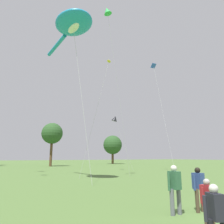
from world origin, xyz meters
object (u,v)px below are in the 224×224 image
object	(u,v)px
big_show_kite	(73,25)
person_dark_jacket	(199,186)
tree_shrub_far	(113,145)
person_redhead_woman	(216,215)
small_kite_delta_white	(107,11)
person_child_front	(175,186)
person_tall_center	(208,200)
tree_pine_center	(52,134)
small_kite_streamer_purple	(115,119)
small_kite_diamond_red	(155,72)
small_kite_triangle_green	(108,65)

from	to	relation	value
big_show_kite	person_dark_jacket	size ratio (longest dim) A/B	9.05
person_dark_jacket	tree_shrub_far	size ratio (longest dim) A/B	0.19
big_show_kite	person_redhead_woman	distance (m)	19.15
small_kite_delta_white	tree_shrub_far	bearing A→B (deg)	170.71
person_child_front	person_dark_jacket	distance (m)	1.08
person_tall_center	tree_pine_center	xyz separation A→B (m)	(7.34, 44.42, 6.39)
person_dark_jacket	small_kite_streamer_purple	distance (m)	25.45
person_child_front	small_kite_diamond_red	distance (m)	26.19
person_dark_jacket	big_show_kite	bearing A→B (deg)	3.51
big_show_kite	person_child_front	size ratio (longest dim) A/B	8.53
small_kite_delta_white	small_kite_streamer_purple	bearing A→B (deg)	167.08
person_dark_jacket	small_kite_delta_white	xyz separation A→B (m)	(2.92, 12.38, 16.62)
person_tall_center	person_child_front	bearing A→B (deg)	-17.47
small_kite_diamond_red	small_kite_streamer_purple	xyz separation A→B (m)	(-3.78, 5.30, -6.58)
person_tall_center	person_dark_jacket	size ratio (longest dim) A/B	0.87
tree_shrub_far	small_kite_triangle_green	bearing A→B (deg)	-121.26
small_kite_triangle_green	tree_pine_center	xyz separation A→B (m)	(2.30, 29.75, -4.51)
tree_shrub_far	big_show_kite	bearing A→B (deg)	-124.88
person_redhead_woman	small_kite_delta_white	size ratio (longest dim) A/B	0.08
small_kite_delta_white	tree_pine_center	distance (m)	32.37
person_redhead_woman	small_kite_diamond_red	world-z (taller)	small_kite_diamond_red
person_tall_center	tree_shrub_far	world-z (taller)	tree_shrub_far
person_tall_center	small_kite_streamer_purple	distance (m)	27.44
person_redhead_woman	tree_pine_center	xyz separation A→B (m)	(8.63, 45.54, 6.36)
person_tall_center	person_redhead_woman	bearing A→B (deg)	129.58
person_child_front	person_dark_jacket	world-z (taller)	person_child_front
small_kite_streamer_purple	tree_shrub_far	size ratio (longest dim) A/B	0.97
person_redhead_woman	tree_shrub_far	bearing A→B (deg)	-3.28
person_redhead_woman	person_dark_jacket	xyz separation A→B (m)	(2.84, 2.62, 0.10)
small_kite_streamer_purple	tree_shrub_far	bearing A→B (deg)	12.20
small_kite_triangle_green	small_kite_diamond_red	world-z (taller)	small_kite_diamond_red
person_tall_center	person_child_front	world-z (taller)	person_child_front
person_child_front	small_kite_streamer_purple	world-z (taller)	small_kite_streamer_purple
person_dark_jacket	small_kite_diamond_red	xyz separation A→B (m)	(13.71, 17.09, 13.51)
small_kite_triangle_green	tree_shrub_far	distance (m)	45.58
person_tall_center	small_kite_delta_white	world-z (taller)	small_kite_delta_white
person_child_front	tree_shrub_far	xyz separation A→B (m)	(28.00, 51.63, 4.71)
tree_pine_center	small_kite_triangle_green	bearing A→B (deg)	-94.43
person_child_front	person_dark_jacket	size ratio (longest dim) A/B	1.06
small_kite_delta_white	small_kite_diamond_red	world-z (taller)	small_kite_delta_white
person_dark_jacket	small_kite_triangle_green	distance (m)	17.37
person_child_front	person_redhead_woman	distance (m)	3.31
tree_shrub_far	tree_pine_center	size ratio (longest dim) A/B	0.89
person_child_front	small_kite_delta_white	world-z (taller)	small_kite_delta_white
person_dark_jacket	small_kite_triangle_green	bearing A→B (deg)	-17.72
person_child_front	tree_shrub_far	size ratio (longest dim) A/B	0.20
big_show_kite	small_kite_delta_white	world-z (taller)	small_kite_delta_white
big_show_kite	small_kite_streamer_purple	size ratio (longest dim) A/B	1.72
big_show_kite	small_kite_diamond_red	world-z (taller)	small_kite_diamond_red
small_kite_streamer_purple	person_dark_jacket	bearing A→B (deg)	-161.67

